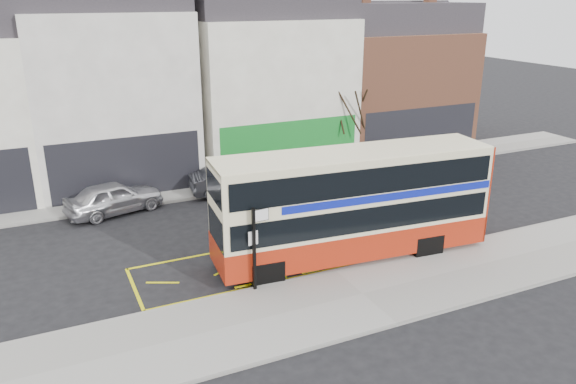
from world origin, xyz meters
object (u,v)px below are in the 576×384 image
car_silver (114,198)px  car_grey (235,179)px  car_white (417,161)px  street_tree_right (350,99)px  bus_stop_post (256,241)px  double_decker_bus (354,203)px

car_silver → car_grey: bearing=-102.6°
car_white → street_tree_right: 5.30m
bus_stop_post → car_silver: (-3.30, 9.80, -1.19)m
car_silver → street_tree_right: 14.40m
car_silver → street_tree_right: (13.88, 1.96, 3.32)m
bus_stop_post → car_silver: bearing=103.8°
car_white → street_tree_right: size_ratio=0.83×
car_grey → street_tree_right: bearing=-71.4°
double_decker_bus → bus_stop_post: 4.59m
car_white → double_decker_bus: bearing=116.2°
bus_stop_post → street_tree_right: size_ratio=0.50×
car_white → car_grey: bearing=69.2°
double_decker_bus → bus_stop_post: (-4.46, -1.04, -0.31)m
double_decker_bus → car_white: 12.07m
bus_stop_post → car_grey: bus_stop_post is taller
car_silver → car_white: size_ratio=0.90×
double_decker_bus → car_white: double_decker_bus is taller
car_white → car_silver: bearing=72.1°
car_silver → car_grey: 6.13m
car_silver → car_grey: (6.12, 0.22, -0.01)m
double_decker_bus → bus_stop_post: size_ratio=3.64×
bus_stop_post → car_silver: size_ratio=0.67×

